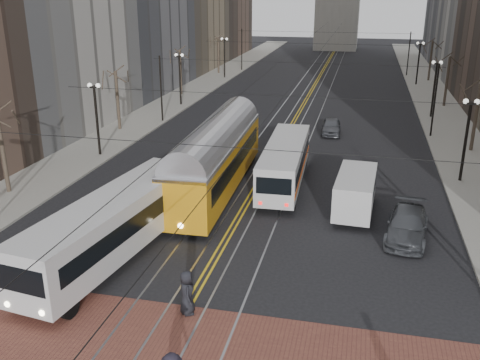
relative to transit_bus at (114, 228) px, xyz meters
The scene contains 16 objects.
ground 5.73m from the transit_bus, 26.61° to the right, with size 260.00×260.00×0.00m, color black.
sidewalk_left 43.74m from the transit_bus, 103.34° to the left, with size 5.00×140.00×0.15m, color gray.
sidewalk_right 46.99m from the transit_bus, 64.91° to the left, with size 5.00×140.00×0.15m, color gray.
crosswalk_band 8.28m from the transit_bus, 52.74° to the right, with size 25.00×6.00×0.01m, color brown.
streetcar_rails 42.85m from the transit_bus, 83.41° to the left, with size 4.80×130.00×0.02m, color gray.
centre_lines 42.85m from the transit_bus, 83.41° to the left, with size 0.42×130.00×0.01m, color gold.
lamp_posts 26.77m from the transit_bus, 79.41° to the left, with size 27.60×57.20×5.60m.
street_trees 33.17m from the transit_bus, 81.47° to the left, with size 31.68×53.28×5.60m.
trolley_wires 32.81m from the transit_bus, 81.36° to the left, with size 25.96×120.00×6.60m.
transit_bus is the anchor object (origin of this frame).
streetcar 10.60m from the transit_bus, 76.81° to the left, with size 2.94×15.82×3.73m, color orange.
rear_bus 13.98m from the transit_bus, 61.28° to the left, with size 2.44×11.21×2.93m, color #B8B8B8.
cargo_van 14.23m from the transit_bus, 35.69° to the left, with size 2.14×5.56×2.46m, color #BBBBBB.
sedan_grey 28.22m from the transit_bus, 71.57° to the left, with size 1.72×4.27×1.45m, color #44474D.
sedan_parked 15.47m from the transit_bus, 21.04° to the left, with size 2.09×5.15×1.49m, color #404348.
pedestrian_a 6.47m from the transit_bus, 37.94° to the right, with size 0.96×0.63×1.97m, color black.
Camera 1 is at (6.62, -19.66, 12.88)m, focal length 40.00 mm.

